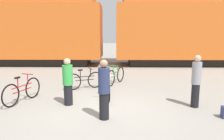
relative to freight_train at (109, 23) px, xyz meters
name	(u,v)px	position (x,y,z in m)	size (l,w,h in m)	color
ground_plane	(100,109)	(0.00, -9.47, -3.04)	(80.00, 80.00, 0.00)	gray
freight_train	(109,23)	(0.00, 0.00, 0.00)	(50.74, 3.19, 5.80)	black
rail_near	(109,66)	(0.00, -0.72, -3.03)	(62.74, 0.07, 0.01)	#4C4238
rail_far	(109,63)	(0.00, 0.72, -3.03)	(62.74, 0.07, 0.01)	#4C4238
bicycle_maroon	(22,91)	(-2.70, -8.79, -2.64)	(0.63, 1.75, 0.95)	black
bicycle_silver	(107,88)	(0.19, -8.23, -2.66)	(0.46, 1.77, 0.90)	black
bicycle_green	(116,76)	(0.52, -6.07, -2.65)	(0.81, 1.60, 0.91)	black
bicycle_black	(84,80)	(-0.82, -6.99, -2.67)	(1.56, 0.74, 0.88)	black
person_in_navy	(104,90)	(0.19, -10.22, -2.20)	(0.32, 0.32, 1.67)	black
person_in_green	(68,82)	(-1.07, -9.04, -2.26)	(0.33, 0.33, 1.56)	black
person_in_grey	(196,81)	(3.06, -9.19, -2.18)	(0.29, 0.29, 1.69)	black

